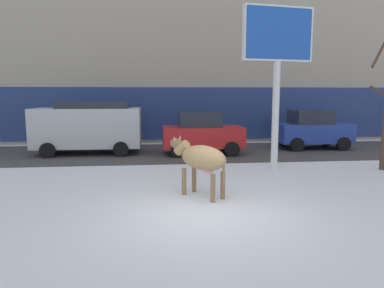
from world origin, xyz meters
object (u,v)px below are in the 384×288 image
(car_blue_hatchback, at_px, (312,130))
(car_red_hatchback, at_px, (202,133))
(billboard, at_px, (278,44))
(pedestrian_near_billboard, at_px, (133,128))
(car_silver_van, at_px, (88,126))
(cow_tan, at_px, (201,159))

(car_blue_hatchback, bearing_deg, car_red_hatchback, -169.44)
(billboard, relative_size, car_red_hatchback, 1.59)
(car_blue_hatchback, relative_size, pedestrian_near_billboard, 2.02)
(billboard, bearing_deg, car_silver_van, 150.22)
(car_blue_hatchback, bearing_deg, car_silver_van, -177.64)
(car_blue_hatchback, bearing_deg, pedestrian_near_billboard, 164.07)
(pedestrian_near_billboard, bearing_deg, car_blue_hatchback, -15.93)
(billboard, distance_m, car_red_hatchback, 5.29)
(car_red_hatchback, bearing_deg, billboard, -58.49)
(cow_tan, distance_m, pedestrian_near_billboard, 10.43)
(cow_tan, xyz_separation_m, pedestrian_near_billboard, (-2.32, 10.17, -0.11))
(pedestrian_near_billboard, bearing_deg, cow_tan, -77.17)
(billboard, bearing_deg, pedestrian_near_billboard, 127.36)
(car_red_hatchback, height_order, pedestrian_near_billboard, car_red_hatchback)
(billboard, distance_m, car_blue_hatchback, 6.60)
(cow_tan, relative_size, car_red_hatchback, 0.49)
(car_blue_hatchback, bearing_deg, cow_tan, -130.16)
(billboard, bearing_deg, car_blue_hatchback, 52.64)
(billboard, height_order, pedestrian_near_billboard, billboard)
(billboard, relative_size, pedestrian_near_billboard, 3.21)
(billboard, relative_size, car_silver_van, 1.21)
(cow_tan, xyz_separation_m, car_silver_van, (-4.07, 7.23, 0.25))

